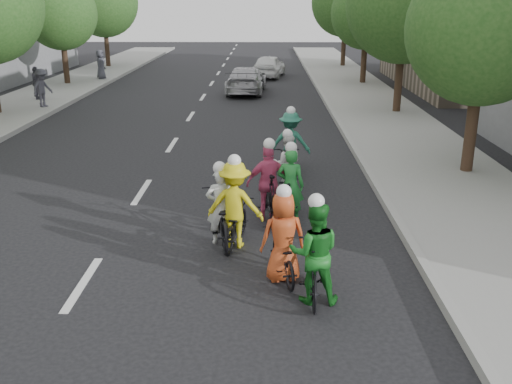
{
  "coord_description": "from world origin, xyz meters",
  "views": [
    {
      "loc": [
        3.15,
        -8.81,
        4.67
      ],
      "look_at": [
        2.98,
        2.07,
        1.0
      ],
      "focal_mm": 40.0,
      "sensor_mm": 36.0,
      "label": 1
    }
  ],
  "objects_px": {
    "cyclist_6": "(287,169)",
    "spectator_0": "(42,88)",
    "cyclist_5": "(290,194)",
    "cyclist_4": "(283,246)",
    "cyclist_0": "(221,215)",
    "spectator_2": "(101,64)",
    "cyclist_3": "(269,189)",
    "cyclist_7": "(290,147)",
    "spectator_1": "(36,83)",
    "cyclist_1": "(314,260)",
    "follow_car_lead": "(246,80)",
    "cyclist_2": "(235,212)",
    "follow_car_trail": "(269,66)"
  },
  "relations": [
    {
      "from": "follow_car_lead",
      "to": "spectator_2",
      "type": "height_order",
      "value": "spectator_2"
    },
    {
      "from": "cyclist_4",
      "to": "spectator_1",
      "type": "relative_size",
      "value": 1.14
    },
    {
      "from": "cyclist_5",
      "to": "spectator_0",
      "type": "xyz_separation_m",
      "value": [
        -10.42,
        13.26,
        0.36
      ]
    },
    {
      "from": "cyclist_3",
      "to": "spectator_1",
      "type": "height_order",
      "value": "cyclist_3"
    },
    {
      "from": "spectator_1",
      "to": "follow_car_lead",
      "type": "bearing_deg",
      "value": -81.47
    },
    {
      "from": "cyclist_3",
      "to": "cyclist_4",
      "type": "relative_size",
      "value": 1.07
    },
    {
      "from": "cyclist_4",
      "to": "spectator_2",
      "type": "distance_m",
      "value": 27.59
    },
    {
      "from": "cyclist_3",
      "to": "follow_car_lead",
      "type": "bearing_deg",
      "value": -97.51
    },
    {
      "from": "cyclist_0",
      "to": "spectator_0",
      "type": "xyz_separation_m",
      "value": [
        -8.97,
        14.45,
        0.41
      ]
    },
    {
      "from": "cyclist_0",
      "to": "cyclist_1",
      "type": "relative_size",
      "value": 1.09
    },
    {
      "from": "cyclist_3",
      "to": "spectator_0",
      "type": "xyz_separation_m",
      "value": [
        -9.95,
        13.15,
        0.3
      ]
    },
    {
      "from": "cyclist_1",
      "to": "cyclist_7",
      "type": "bearing_deg",
      "value": -87.35
    },
    {
      "from": "cyclist_6",
      "to": "spectator_2",
      "type": "xyz_separation_m",
      "value": [
        -10.46,
        20.78,
        0.41
      ]
    },
    {
      "from": "cyclist_2",
      "to": "cyclist_6",
      "type": "xyz_separation_m",
      "value": [
        1.14,
        3.42,
        -0.12
      ]
    },
    {
      "from": "cyclist_3",
      "to": "cyclist_6",
      "type": "xyz_separation_m",
      "value": [
        0.47,
        1.93,
        -0.1
      ]
    },
    {
      "from": "cyclist_3",
      "to": "cyclist_6",
      "type": "distance_m",
      "value": 1.99
    },
    {
      "from": "cyclist_3",
      "to": "follow_car_lead",
      "type": "xyz_separation_m",
      "value": [
        -1.09,
        18.23,
        0.0
      ]
    },
    {
      "from": "cyclist_5",
      "to": "spectator_2",
      "type": "height_order",
      "value": "spectator_2"
    },
    {
      "from": "follow_car_lead",
      "to": "spectator_1",
      "type": "bearing_deg",
      "value": 20.45
    },
    {
      "from": "cyclist_4",
      "to": "cyclist_5",
      "type": "bearing_deg",
      "value": -106.16
    },
    {
      "from": "spectator_2",
      "to": "cyclist_4",
      "type": "bearing_deg",
      "value": -153.5
    },
    {
      "from": "follow_car_lead",
      "to": "spectator_1",
      "type": "relative_size",
      "value": 3.07
    },
    {
      "from": "spectator_2",
      "to": "spectator_0",
      "type": "bearing_deg",
      "value": -174.98
    },
    {
      "from": "cyclist_7",
      "to": "follow_car_trail",
      "type": "height_order",
      "value": "cyclist_7"
    },
    {
      "from": "cyclist_5",
      "to": "follow_car_lead",
      "type": "distance_m",
      "value": 18.41
    },
    {
      "from": "cyclist_7",
      "to": "spectator_1",
      "type": "xyz_separation_m",
      "value": [
        -11.63,
        11.5,
        0.18
      ]
    },
    {
      "from": "cyclist_0",
      "to": "spectator_1",
      "type": "xyz_separation_m",
      "value": [
        -10.03,
        16.49,
        0.35
      ]
    },
    {
      "from": "cyclist_0",
      "to": "spectator_2",
      "type": "xyz_separation_m",
      "value": [
        -9.02,
        24.01,
        0.43
      ]
    },
    {
      "from": "follow_car_lead",
      "to": "cyclist_5",
      "type": "bearing_deg",
      "value": 98.27
    },
    {
      "from": "cyclist_0",
      "to": "cyclist_6",
      "type": "distance_m",
      "value": 3.54
    },
    {
      "from": "cyclist_1",
      "to": "cyclist_5",
      "type": "bearing_deg",
      "value": -84.12
    },
    {
      "from": "cyclist_2",
      "to": "follow_car_trail",
      "type": "height_order",
      "value": "cyclist_2"
    },
    {
      "from": "spectator_1",
      "to": "cyclist_6",
      "type": "bearing_deg",
      "value": -147.63
    },
    {
      "from": "cyclist_0",
      "to": "cyclist_4",
      "type": "bearing_deg",
      "value": 116.77
    },
    {
      "from": "cyclist_2",
      "to": "spectator_0",
      "type": "bearing_deg",
      "value": -46.64
    },
    {
      "from": "cyclist_3",
      "to": "cyclist_7",
      "type": "distance_m",
      "value": 3.75
    },
    {
      "from": "spectator_0",
      "to": "cyclist_2",
      "type": "bearing_deg",
      "value": -124.98
    },
    {
      "from": "cyclist_6",
      "to": "spectator_0",
      "type": "xyz_separation_m",
      "value": [
        -10.42,
        11.22,
        0.4
      ]
    },
    {
      "from": "spectator_0",
      "to": "spectator_2",
      "type": "relative_size",
      "value": 0.98
    },
    {
      "from": "cyclist_0",
      "to": "cyclist_2",
      "type": "bearing_deg",
      "value": 138.03
    },
    {
      "from": "cyclist_2",
      "to": "cyclist_1",
      "type": "bearing_deg",
      "value": 133.54
    },
    {
      "from": "cyclist_3",
      "to": "spectator_0",
      "type": "bearing_deg",
      "value": -63.81
    },
    {
      "from": "cyclist_7",
      "to": "spectator_0",
      "type": "xyz_separation_m",
      "value": [
        -10.57,
        9.46,
        0.25
      ]
    },
    {
      "from": "cyclist_0",
      "to": "cyclist_1",
      "type": "xyz_separation_m",
      "value": [
        1.68,
        -2.35,
        0.13
      ]
    },
    {
      "from": "cyclist_1",
      "to": "cyclist_2",
      "type": "xyz_separation_m",
      "value": [
        -1.38,
        2.16,
        0.01
      ]
    },
    {
      "from": "follow_car_lead",
      "to": "spectator_0",
      "type": "bearing_deg",
      "value": 33.24
    },
    {
      "from": "cyclist_7",
      "to": "spectator_2",
      "type": "xyz_separation_m",
      "value": [
        -10.62,
        19.02,
        0.27
      ]
    },
    {
      "from": "cyclist_0",
      "to": "cyclist_7",
      "type": "bearing_deg",
      "value": -117.71
    },
    {
      "from": "cyclist_5",
      "to": "cyclist_4",
      "type": "bearing_deg",
      "value": 96.61
    },
    {
      "from": "spectator_0",
      "to": "spectator_1",
      "type": "bearing_deg",
      "value": 49.97
    }
  ]
}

